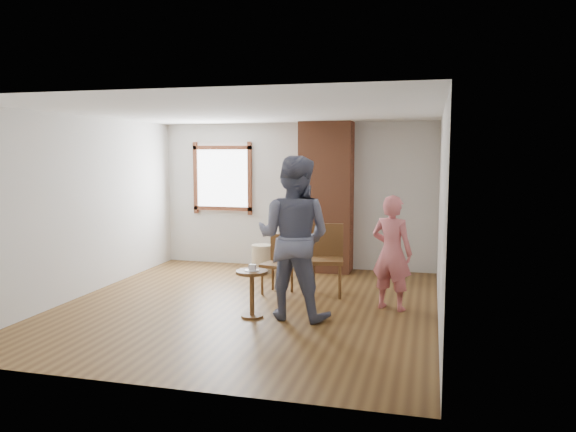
# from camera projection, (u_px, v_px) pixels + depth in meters

# --- Properties ---
(ground) EXTENTS (5.50, 5.50, 0.00)m
(ground) POSITION_uv_depth(u_px,v_px,m) (248.00, 305.00, 7.64)
(ground) COLOR brown
(ground) RESTS_ON ground
(room_shell) EXTENTS (5.04, 5.52, 2.62)m
(room_shell) POSITION_uv_depth(u_px,v_px,m) (257.00, 171.00, 8.03)
(room_shell) COLOR silver
(room_shell) RESTS_ON ground
(brick_chimney) EXTENTS (0.90, 0.50, 2.60)m
(brick_chimney) POSITION_uv_depth(u_px,v_px,m) (326.00, 197.00, 9.75)
(brick_chimney) COLOR brown
(brick_chimney) RESTS_ON ground
(stoneware_crock) EXTENTS (0.46, 0.46, 0.48)m
(stoneware_crock) POSITION_uv_depth(u_px,v_px,m) (262.00, 259.00, 9.72)
(stoneware_crock) COLOR #CCB793
(stoneware_crock) RESTS_ON ground
(dark_pot) EXTENTS (0.19, 0.19, 0.14)m
(dark_pot) POSITION_uv_depth(u_px,v_px,m) (257.00, 264.00, 10.10)
(dark_pot) COLOR black
(dark_pot) RESTS_ON ground
(dining_chair_left) EXTENTS (0.48, 0.48, 0.86)m
(dining_chair_left) POSITION_uv_depth(u_px,v_px,m) (279.00, 261.00, 8.30)
(dining_chair_left) COLOR brown
(dining_chair_left) RESTS_ON ground
(dining_chair_right) EXTENTS (0.55, 0.55, 1.03)m
(dining_chair_right) POSITION_uv_depth(u_px,v_px,m) (327.00, 255.00, 8.20)
(dining_chair_right) COLOR brown
(dining_chair_right) RESTS_ON ground
(side_table) EXTENTS (0.40, 0.40, 0.60)m
(side_table) POSITION_uv_depth(u_px,v_px,m) (252.00, 286.00, 7.05)
(side_table) COLOR brown
(side_table) RESTS_ON ground
(cake_plate) EXTENTS (0.18, 0.18, 0.01)m
(cake_plate) POSITION_uv_depth(u_px,v_px,m) (252.00, 270.00, 7.03)
(cake_plate) COLOR white
(cake_plate) RESTS_ON side_table
(cake_slice) EXTENTS (0.08, 0.07, 0.06)m
(cake_slice) POSITION_uv_depth(u_px,v_px,m) (253.00, 268.00, 7.02)
(cake_slice) COLOR silver
(cake_slice) RESTS_ON cake_plate
(man) EXTENTS (1.08, 0.90, 2.03)m
(man) POSITION_uv_depth(u_px,v_px,m) (294.00, 238.00, 7.00)
(man) COLOR #151839
(man) RESTS_ON ground
(person_pink) EXTENTS (0.64, 0.52, 1.52)m
(person_pink) POSITION_uv_depth(u_px,v_px,m) (392.00, 253.00, 7.38)
(person_pink) COLOR #D56A6F
(person_pink) RESTS_ON ground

